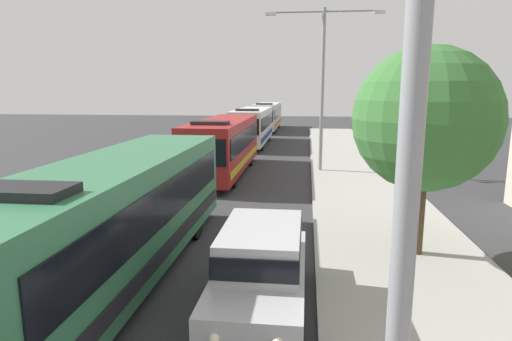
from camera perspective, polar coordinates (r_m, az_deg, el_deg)
The scene contains 8 objects.
bus_lead at distance 11.20m, azimuth -17.90°, elevation -5.62°, with size 2.58×11.71×3.21m.
bus_second_in_line at distance 24.18m, azimuth -4.31°, elevation 3.45°, with size 2.58×10.73×3.21m.
bus_middle at distance 36.90m, azimuth -0.47°, elevation 5.99°, with size 2.58×10.72×3.21m.
bus_fourth_in_line at distance 50.40m, azimuth 1.48°, elevation 7.26°, with size 2.58×11.83×3.21m.
white_suv at distance 9.38m, azimuth 0.68°, elevation -12.57°, with size 1.86×4.72×1.90m.
streetlamp_near at distance 3.54m, azimuth 20.30°, elevation 12.64°, with size 5.31×0.28×7.76m.
streetlamp_mid at distance 24.72m, azimuth 8.78°, elevation 12.53°, with size 6.37×0.28×8.88m.
roadside_tree at distance 12.54m, azimuth 21.44°, elevation 6.30°, with size 3.91×3.91×5.75m.
Camera 1 is at (3.30, 3.86, 4.75)m, focal length 30.36 mm.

